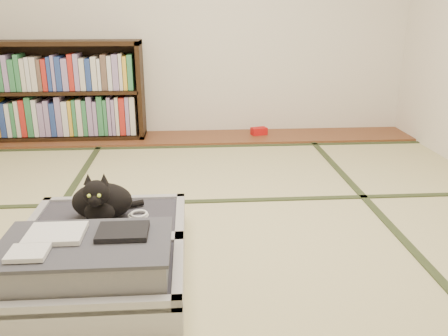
{
  "coord_description": "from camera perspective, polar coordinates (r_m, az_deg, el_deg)",
  "views": [
    {
      "loc": [
        -0.15,
        -2.49,
        1.22
      ],
      "look_at": [
        0.05,
        0.35,
        0.25
      ],
      "focal_mm": 38.0,
      "sensor_mm": 36.0,
      "label": 1
    }
  ],
  "objects": [
    {
      "name": "red_item",
      "position": [
        4.71,
        4.22,
        4.45
      ],
      "size": [
        0.17,
        0.13,
        0.07
      ],
      "primitive_type": "cube",
      "rotation": [
        0.0,
        0.0,
        0.27
      ],
      "color": "#BA0F0E",
      "rests_on": "wood_strip"
    },
    {
      "name": "suitcase",
      "position": [
        2.35,
        -14.95,
        -10.0
      ],
      "size": [
        0.81,
        1.08,
        0.32
      ],
      "color": "#A2A1A6",
      "rests_on": "floor"
    },
    {
      "name": "cat",
      "position": [
        2.54,
        -14.53,
        -3.88
      ],
      "size": [
        0.36,
        0.36,
        0.29
      ],
      "color": "black",
      "rests_on": "suitcase"
    },
    {
      "name": "floor",
      "position": [
        2.77,
        -0.51,
        -7.25
      ],
      "size": [
        4.5,
        4.5,
        0.0
      ],
      "primitive_type": "plane",
      "color": "tan",
      "rests_on": "ground"
    },
    {
      "name": "bookcase",
      "position": [
        4.77,
        -18.4,
        8.58
      ],
      "size": [
        1.43,
        0.33,
        0.92
      ],
      "color": "black",
      "rests_on": "wood_strip"
    },
    {
      "name": "wood_strip",
      "position": [
        4.65,
        -2.08,
        3.72
      ],
      "size": [
        4.0,
        0.5,
        0.02
      ],
      "primitive_type": "cube",
      "color": "brown",
      "rests_on": "ground"
    },
    {
      "name": "cable_coil",
      "position": [
        2.58,
        -10.27,
        -5.56
      ],
      "size": [
        0.11,
        0.11,
        0.03
      ],
      "color": "white",
      "rests_on": "suitcase"
    },
    {
      "name": "tatami_borders",
      "position": [
        3.22,
        -1.07,
        -3.34
      ],
      "size": [
        4.0,
        4.5,
        0.01
      ],
      "color": "#2D381E",
      "rests_on": "ground"
    }
  ]
}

